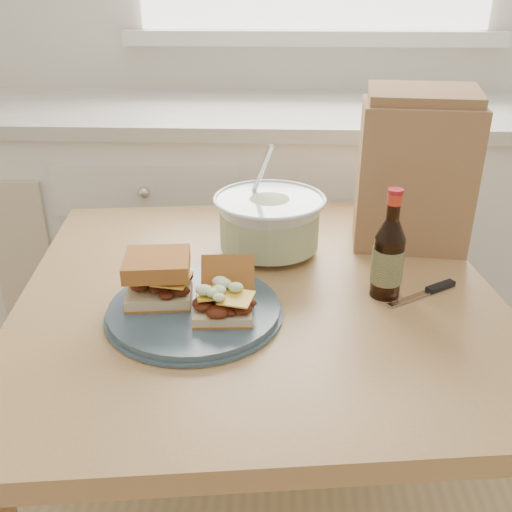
{
  "coord_description": "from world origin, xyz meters",
  "views": [
    {
      "loc": [
        -0.1,
        -0.17,
        1.31
      ],
      "look_at": [
        -0.15,
        0.79,
        0.84
      ],
      "focal_mm": 40.0,
      "sensor_mm": 36.0,
      "label": 1
    }
  ],
  "objects_px": {
    "coleslaw_bowl": "(269,225)",
    "paper_bag": "(414,176)",
    "beer_bottle": "(388,257)",
    "dining_table": "(258,335)",
    "plate": "(194,310)"
  },
  "relations": [
    {
      "from": "dining_table",
      "to": "coleslaw_bowl",
      "type": "height_order",
      "value": "coleslaw_bowl"
    },
    {
      "from": "dining_table",
      "to": "beer_bottle",
      "type": "distance_m",
      "value": 0.31
    },
    {
      "from": "coleslaw_bowl",
      "to": "beer_bottle",
      "type": "relative_size",
      "value": 1.14
    },
    {
      "from": "dining_table",
      "to": "coleslaw_bowl",
      "type": "bearing_deg",
      "value": 77.7
    },
    {
      "from": "coleslaw_bowl",
      "to": "beer_bottle",
      "type": "height_order",
      "value": "coleslaw_bowl"
    },
    {
      "from": "coleslaw_bowl",
      "to": "paper_bag",
      "type": "xyz_separation_m",
      "value": [
        0.31,
        0.06,
        0.1
      ]
    },
    {
      "from": "plate",
      "to": "paper_bag",
      "type": "relative_size",
      "value": 0.98
    },
    {
      "from": "beer_bottle",
      "to": "paper_bag",
      "type": "xyz_separation_m",
      "value": [
        0.09,
        0.25,
        0.08
      ]
    },
    {
      "from": "plate",
      "to": "coleslaw_bowl",
      "type": "relative_size",
      "value": 1.26
    },
    {
      "from": "dining_table",
      "to": "beer_bottle",
      "type": "relative_size",
      "value": 4.76
    },
    {
      "from": "beer_bottle",
      "to": "paper_bag",
      "type": "bearing_deg",
      "value": 58.73
    },
    {
      "from": "coleslaw_bowl",
      "to": "paper_bag",
      "type": "height_order",
      "value": "paper_bag"
    },
    {
      "from": "coleslaw_bowl",
      "to": "paper_bag",
      "type": "distance_m",
      "value": 0.33
    },
    {
      "from": "paper_bag",
      "to": "plate",
      "type": "bearing_deg",
      "value": -137.4
    },
    {
      "from": "plate",
      "to": "coleslaw_bowl",
      "type": "xyz_separation_m",
      "value": [
        0.13,
        0.28,
        0.05
      ]
    }
  ]
}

